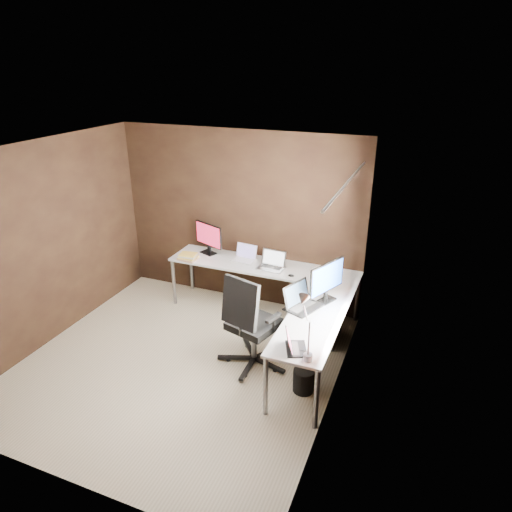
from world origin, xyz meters
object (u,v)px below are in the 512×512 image
(drawer_pedestal, at_px, (322,318))
(book_stack, at_px, (188,257))
(desk_lamp, at_px, (305,318))
(monitor_left, at_px, (209,237))
(laptop_silver, at_px, (272,264))
(laptop_white, at_px, (245,257))
(office_chair, at_px, (252,338))
(laptop_black_big, at_px, (301,302))
(laptop_black_small, at_px, (294,346))
(wastebasket, at_px, (304,380))
(monitor_right, at_px, (327,279))

(drawer_pedestal, distance_m, book_stack, 2.07)
(book_stack, bearing_deg, desk_lamp, -36.38)
(book_stack, distance_m, desk_lamp, 2.70)
(monitor_left, relative_size, laptop_silver, 1.34)
(drawer_pedestal, xyz_separation_m, laptop_silver, (-0.81, 0.32, 0.48))
(laptop_white, xyz_separation_m, office_chair, (0.62, -1.26, -0.43))
(laptop_black_big, bearing_deg, laptop_silver, 59.42)
(book_stack, bearing_deg, laptop_black_small, -36.99)
(wastebasket, bearing_deg, laptop_silver, 122.29)
(monitor_left, relative_size, laptop_white, 1.45)
(monitor_left, xyz_separation_m, office_chair, (1.20, -1.29, -0.64))
(laptop_silver, distance_m, laptop_black_small, 1.91)
(monitor_left, height_order, book_stack, monitor_left)
(laptop_black_big, bearing_deg, laptop_black_small, -146.17)
(desk_lamp, bearing_deg, monitor_left, 131.09)
(laptop_silver, bearing_deg, laptop_black_big, -47.77)
(office_chair, distance_m, wastebasket, 0.78)
(monitor_left, bearing_deg, wastebasket, -17.47)
(laptop_black_small, bearing_deg, drawer_pedestal, -21.56)
(drawer_pedestal, height_order, laptop_black_big, laptop_black_big)
(laptop_silver, height_order, wastebasket, laptop_silver)
(book_stack, height_order, office_chair, office_chair)
(drawer_pedestal, distance_m, laptop_white, 1.41)
(monitor_right, xyz_separation_m, laptop_white, (-1.34, 0.73, -0.22))
(laptop_black_big, relative_size, desk_lamp, 0.77)
(wastebasket, bearing_deg, laptop_black_small, -96.72)
(laptop_silver, relative_size, wastebasket, 1.37)
(laptop_black_big, xyz_separation_m, office_chair, (-0.50, -0.27, -0.44))
(laptop_white, bearing_deg, monitor_left, -176.95)
(laptop_black_small, bearing_deg, desk_lamp, -136.39)
(drawer_pedestal, bearing_deg, monitor_left, 165.86)
(desk_lamp, bearing_deg, wastebasket, 96.30)
(laptop_silver, height_order, office_chair, office_chair)
(laptop_black_small, distance_m, office_chair, 0.97)
(laptop_silver, xyz_separation_m, book_stack, (-1.20, -0.17, -0.01))
(desk_lamp, xyz_separation_m, wastebasket, (-0.07, 0.36, -1.00))
(office_chair, bearing_deg, drawer_pedestal, 68.33)
(monitor_left, distance_m, wastebasket, 2.59)
(laptop_black_big, distance_m, laptop_black_small, 0.85)
(laptop_black_small, bearing_deg, wastebasket, -29.63)
(drawer_pedestal, bearing_deg, book_stack, 175.73)
(drawer_pedestal, relative_size, monitor_right, 1.11)
(laptop_silver, height_order, book_stack, laptop_silver)
(laptop_black_small, height_order, book_stack, laptop_black_small)
(office_chair, xyz_separation_m, wastebasket, (0.71, -0.25, -0.21))
(drawer_pedestal, xyz_separation_m, monitor_left, (-1.84, 0.46, 0.68))
(monitor_left, height_order, laptop_silver, monitor_left)
(laptop_white, relative_size, wastebasket, 1.27)
(monitor_right, bearing_deg, laptop_black_big, 162.74)
(monitor_left, distance_m, laptop_black_small, 2.64)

